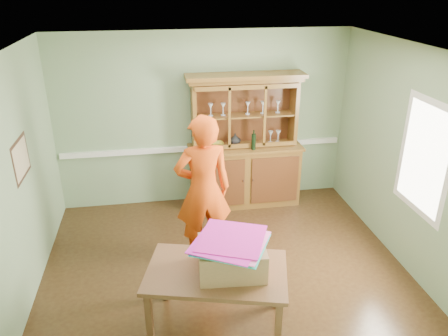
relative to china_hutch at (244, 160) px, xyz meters
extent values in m
plane|color=#473016|center=(-0.60, -1.76, -0.73)|extent=(4.50, 4.50, 0.00)
plane|color=white|center=(-0.60, -1.76, 1.97)|extent=(4.50, 4.50, 0.00)
plane|color=gray|center=(-0.60, 0.24, 0.62)|extent=(4.50, 0.00, 4.50)
plane|color=gray|center=(-2.85, -1.76, 0.62)|extent=(0.00, 4.00, 4.00)
plane|color=gray|center=(1.65, -1.76, 0.62)|extent=(0.00, 4.00, 4.00)
plane|color=gray|center=(-0.60, -3.76, 0.62)|extent=(4.50, 0.00, 4.50)
cube|color=white|center=(-0.60, 0.21, 0.17)|extent=(4.41, 0.05, 0.08)
cube|color=#372216|center=(-2.83, -1.46, 0.82)|extent=(0.03, 0.60, 0.46)
cube|color=beige|center=(-2.82, -1.46, 0.82)|extent=(0.01, 0.52, 0.38)
cube|color=white|center=(1.63, -2.06, 0.77)|extent=(0.03, 0.96, 1.36)
cube|color=white|center=(1.62, -2.06, 0.77)|extent=(0.01, 0.80, 1.20)
cube|color=brown|center=(0.00, -0.02, -0.26)|extent=(1.70, 0.52, 0.94)
cube|color=brown|center=(0.00, -0.03, 0.23)|extent=(1.76, 0.58, 0.04)
cube|color=#602F16|center=(0.00, 0.22, 0.74)|extent=(1.60, 0.04, 0.99)
cube|color=brown|center=(-0.77, 0.06, 0.74)|extent=(0.06, 0.36, 0.99)
cube|color=brown|center=(0.78, 0.06, 0.74)|extent=(0.06, 0.36, 0.99)
cube|color=brown|center=(0.00, 0.06, 1.27)|extent=(1.70, 0.42, 0.06)
cube|color=brown|center=(0.00, 0.04, 1.32)|extent=(1.77, 0.45, 0.06)
cube|color=brown|center=(0.00, 0.06, 0.72)|extent=(1.49, 0.31, 0.02)
imported|color=#B2B2B7|center=(-0.14, 0.06, 0.34)|extent=(0.17, 0.17, 0.18)
imported|color=gold|center=(-0.42, 0.06, 0.27)|extent=(0.20, 0.20, 0.05)
cylinder|color=black|center=(0.10, -0.19, 0.40)|extent=(0.07, 0.07, 0.30)
cube|color=brown|center=(-0.84, -2.66, -0.06)|extent=(1.56, 1.17, 0.05)
cube|color=brown|center=(-1.53, -2.83, -0.41)|extent=(0.08, 0.08, 0.65)
cube|color=brown|center=(-1.36, -2.17, -0.41)|extent=(0.08, 0.08, 0.65)
cube|color=brown|center=(-0.33, -3.15, -0.41)|extent=(0.08, 0.08, 0.65)
cube|color=brown|center=(-0.15, -2.49, -0.41)|extent=(0.08, 0.08, 0.65)
cube|color=#AA7A57|center=(-0.70, -2.69, 0.11)|extent=(0.68, 0.56, 0.30)
cube|color=#30DBE2|center=(-0.72, -2.69, 0.27)|extent=(0.82, 0.82, 0.01)
cube|color=yellow|center=(-0.72, -2.69, 0.28)|extent=(0.82, 0.82, 0.01)
cube|color=#3CCF4C|center=(-0.72, -2.69, 0.29)|extent=(0.82, 0.82, 0.01)
cube|color=#30D5E2|center=(-0.72, -2.69, 0.30)|extent=(0.82, 0.82, 0.01)
cube|color=#FE78CB|center=(-0.72, -2.69, 0.30)|extent=(0.82, 0.82, 0.01)
cube|color=#E523C8|center=(-0.72, -2.69, 0.31)|extent=(0.82, 0.82, 0.01)
cube|color=#E022B2|center=(-0.72, -2.69, 0.32)|extent=(0.82, 0.82, 0.01)
imported|color=#DB470D|center=(-0.82, -1.41, 0.24)|extent=(0.74, 0.52, 1.94)
camera|label=1|loc=(-1.36, -6.20, 2.66)|focal=35.00mm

